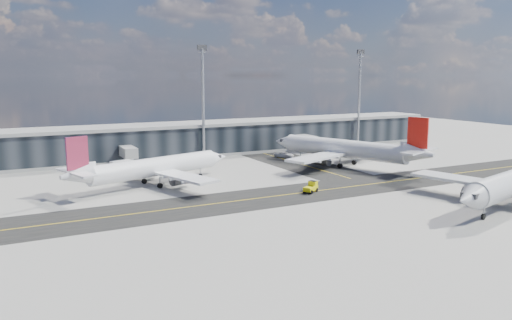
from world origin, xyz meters
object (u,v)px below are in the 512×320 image
object	(u,v)px
airliner_af	(153,168)
baggage_tug	(311,187)
service_van	(284,155)
airliner_redtail	(346,149)

from	to	relation	value
airliner_af	baggage_tug	world-z (taller)	airliner_af
baggage_tug	service_van	world-z (taller)	baggage_tug
airliner_redtail	service_van	world-z (taller)	airliner_redtail
airliner_redtail	baggage_tug	xyz separation A→B (m)	(-22.18, -18.77, -3.14)
baggage_tug	service_van	size ratio (longest dim) A/B	0.68
airliner_redtail	baggage_tug	distance (m)	29.23
airliner_af	service_van	xyz separation A→B (m)	(40.05, 17.73, -2.89)
service_van	airliner_redtail	bearing A→B (deg)	-102.29
airliner_redtail	airliner_af	bearing A→B (deg)	158.66
baggage_tug	airliner_redtail	bearing A→B (deg)	99.99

